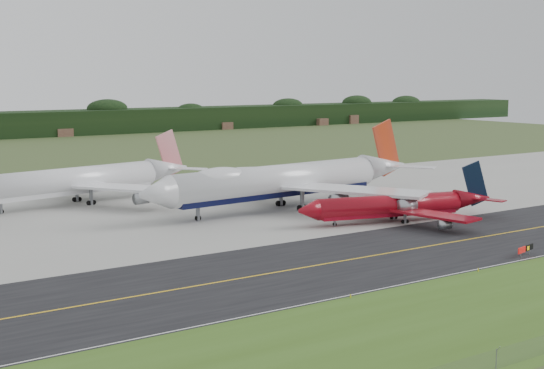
{
  "coord_description": "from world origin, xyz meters",
  "views": [
    {
      "loc": [
        -89.18,
        -96.55,
        29.56
      ],
      "look_at": [
        -11.03,
        22.0,
        8.98
      ],
      "focal_mm": 50.0,
      "sensor_mm": 36.0,
      "label": 1
    }
  ],
  "objects": [
    {
      "name": "taxiway",
      "position": [
        0.0,
        -4.0,
        0.01
      ],
      "size": [
        400.0,
        32.0,
        0.02
      ],
      "primitive_type": "cube",
      "color": "black",
      "rests_on": "ground"
    },
    {
      "name": "edge_marker_center",
      "position": [
        -1.51,
        -20.5,
        0.25
      ],
      "size": [
        0.16,
        0.16,
        0.5
      ],
      "primitive_type": "cylinder",
      "color": "yellow",
      "rests_on": "ground"
    },
    {
      "name": "edge_marker_left",
      "position": [
        -26.44,
        -20.5,
        0.25
      ],
      "size": [
        0.16,
        0.16,
        0.5
      ],
      "primitive_type": "cylinder",
      "color": "yellow",
      "rests_on": "ground"
    },
    {
      "name": "taxiway_edge_line",
      "position": [
        0.0,
        -19.5,
        0.03
      ],
      "size": [
        400.0,
        0.25,
        0.0
      ],
      "primitive_type": "cube",
      "color": "silver",
      "rests_on": "taxiway"
    },
    {
      "name": "jet_red_737",
      "position": [
        15.83,
        15.71,
        3.26
      ],
      "size": [
        43.16,
        34.53,
        11.77
      ],
      "color": "maroon",
      "rests_on": "ground"
    },
    {
      "name": "taxiway_centreline",
      "position": [
        0.0,
        -4.0,
        0.03
      ],
      "size": [
        400.0,
        0.4,
        0.0
      ],
      "primitive_type": "cube",
      "color": "yellow",
      "rests_on": "taxiway"
    },
    {
      "name": "apron",
      "position": [
        0.0,
        51.0,
        0.01
      ],
      "size": [
        400.0,
        78.0,
        0.01
      ],
      "primitive_type": "cube",
      "color": "gray",
      "rests_on": "ground"
    },
    {
      "name": "jet_ba_747",
      "position": [
        4.81,
        40.46,
        6.42
      ],
      "size": [
        75.04,
        61.93,
        18.85
      ],
      "color": "silver",
      "rests_on": "ground"
    },
    {
      "name": "ground",
      "position": [
        0.0,
        0.0,
        0.0
      ],
      "size": [
        600.0,
        600.0,
        0.0
      ],
      "primitive_type": "plane",
      "color": "#394620",
      "rests_on": "ground"
    },
    {
      "name": "jet_star_tail",
      "position": [
        -30.44,
        72.39,
        5.31
      ],
      "size": [
        60.26,
        49.81,
        15.93
      ],
      "color": "silver",
      "rests_on": "ground"
    },
    {
      "name": "taxiway_sign",
      "position": [
        12.66,
        -17.98,
        1.22
      ],
      "size": [
        5.11,
        1.38,
        1.73
      ],
      "color": "slate",
      "rests_on": "ground"
    }
  ]
}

